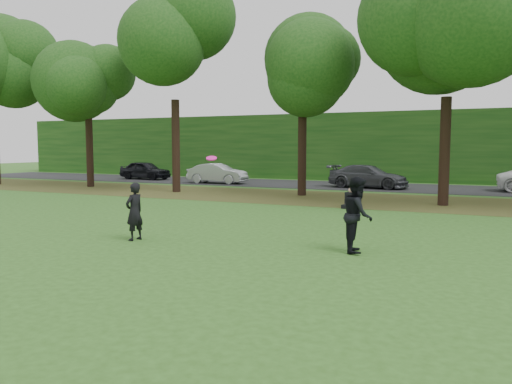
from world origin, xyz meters
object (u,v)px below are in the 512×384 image
(frisbee, at_px, (211,158))
(seated_person, at_px, (350,200))
(player_left, at_px, (134,212))
(player_right, at_px, (358,215))

(frisbee, relative_size, seated_person, 0.45)
(player_left, height_order, player_right, player_right)
(frisbee, distance_m, seated_person, 9.59)
(player_left, relative_size, player_right, 0.86)
(player_right, bearing_deg, seated_person, 2.36)
(player_right, relative_size, frisbee, 4.90)
(player_left, relative_size, seated_person, 1.88)
(player_right, height_order, frisbee, frisbee)
(frisbee, bearing_deg, player_left, -175.49)
(seated_person, bearing_deg, frisbee, -90.21)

